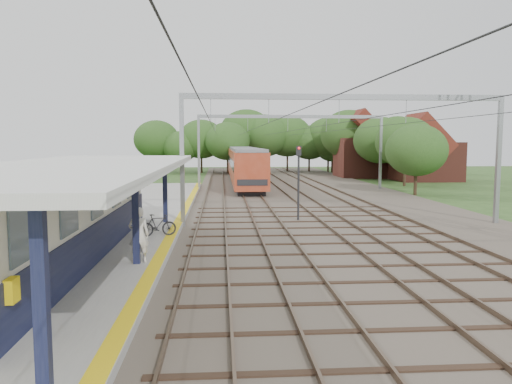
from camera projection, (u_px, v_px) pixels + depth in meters
name	position (u px, v px, depth m)	size (l,w,h in m)	color
ground	(351.00, 336.00, 11.58)	(160.00, 160.00, 0.00)	#2D4C1E
ballast_bed	(305.00, 196.00, 41.64)	(18.00, 90.00, 0.10)	#473D33
platform	(131.00, 229.00, 24.94)	(5.00, 52.00, 0.35)	gray
yellow_stripe	(177.00, 225.00, 25.08)	(0.45, 52.00, 0.01)	yellow
station_building	(56.00, 211.00, 17.70)	(3.41, 18.00, 3.40)	beige
canopy	(78.00, 168.00, 16.63)	(6.40, 20.00, 3.44)	black
rail_tracks	(275.00, 194.00, 41.45)	(11.80, 88.00, 0.15)	brown
catenary_system	(308.00, 128.00, 36.37)	(17.22, 88.00, 7.00)	gray
tree_band	(271.00, 139.00, 68.06)	(31.72, 30.88, 8.82)	#382619
house_near	(426.00, 155.00, 58.42)	(7.00, 6.12, 7.89)	brown
house_far	(369.00, 152.00, 64.00)	(8.00, 6.12, 8.66)	brown
person	(139.00, 235.00, 17.16)	(0.71, 0.46, 1.94)	silver
bicycle	(158.00, 225.00, 22.03)	(0.46, 1.64, 0.98)	black
train	(242.00, 163.00, 57.57)	(2.91, 36.24, 3.82)	black
signal_post	(299.00, 175.00, 27.96)	(0.31, 0.27, 4.28)	black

